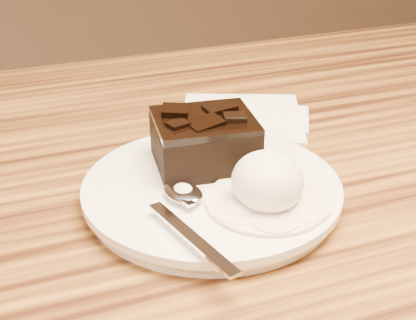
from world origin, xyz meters
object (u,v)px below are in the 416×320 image
object	(u,v)px
brownie	(205,144)
spoon	(183,194)
ice_cream_scoop	(267,182)
plate	(212,193)
napkin	(242,116)

from	to	relation	value
brownie	spoon	world-z (taller)	brownie
ice_cream_scoop	spoon	xyz separation A→B (m)	(-0.07, 0.03, -0.02)
spoon	plate	bearing A→B (deg)	12.77
ice_cream_scoop	spoon	size ratio (longest dim) A/B	0.38
brownie	ice_cream_scoop	world-z (taller)	ice_cream_scoop
plate	spoon	world-z (taller)	spoon
ice_cream_scoop	brownie	bearing A→B (deg)	105.71
plate	napkin	distance (m)	0.20
brownie	spoon	size ratio (longest dim) A/B	0.54
plate	spoon	size ratio (longest dim) A/B	1.39
brownie	spoon	xyz separation A→B (m)	(-0.04, -0.06, -0.02)
spoon	napkin	bearing A→B (deg)	39.65
plate	brownie	size ratio (longest dim) A/B	2.57
spoon	napkin	distance (m)	0.23
plate	napkin	bearing A→B (deg)	58.16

